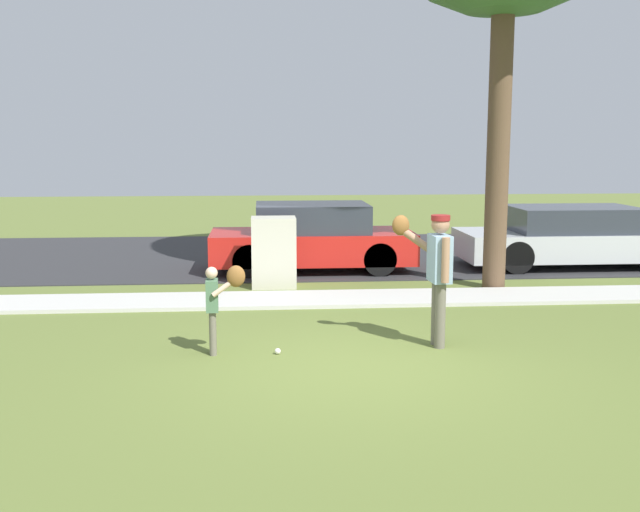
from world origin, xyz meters
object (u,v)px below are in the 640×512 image
(person_adult, at_px, (436,265))
(utility_cabinet, at_px, (274,252))
(baseball, at_px, (278,351))
(person_child, at_px, (218,297))
(parked_sedan_silver, at_px, (572,237))
(parked_hatchback_red, at_px, (312,238))

(person_adult, relative_size, utility_cabinet, 1.34)
(baseball, height_order, utility_cabinet, utility_cabinet)
(person_child, xyz_separation_m, parked_sedan_silver, (6.90, 5.90, -0.10))
(utility_cabinet, distance_m, parked_hatchback_red, 1.80)
(person_adult, xyz_separation_m, parked_hatchback_red, (-1.16, 5.67, -0.39))
(person_adult, bearing_deg, parked_sedan_silver, -129.15)
(person_child, relative_size, baseball, 15.11)
(utility_cabinet, height_order, parked_sedan_silver, same)
(parked_sedan_silver, bearing_deg, person_child, -139.44)
(person_child, bearing_deg, person_adult, 1.11)
(person_child, relative_size, utility_cabinet, 0.90)
(baseball, xyz_separation_m, parked_sedan_silver, (6.19, 5.94, 0.58))
(baseball, xyz_separation_m, utility_cabinet, (0.03, 4.27, 0.59))
(person_adult, xyz_separation_m, parked_sedan_silver, (4.20, 5.72, -0.42))
(person_child, height_order, baseball, person_child)
(utility_cabinet, bearing_deg, parked_sedan_silver, 15.14)
(person_adult, bearing_deg, person_child, 1.11)
(baseball, height_order, parked_sedan_silver, parked_sedan_silver)
(utility_cabinet, relative_size, parked_hatchback_red, 0.31)
(person_adult, height_order, parked_sedan_silver, person_adult)
(person_child, xyz_separation_m, parked_hatchback_red, (1.54, 5.86, -0.06))
(person_child, bearing_deg, parked_hatchback_red, 72.44)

